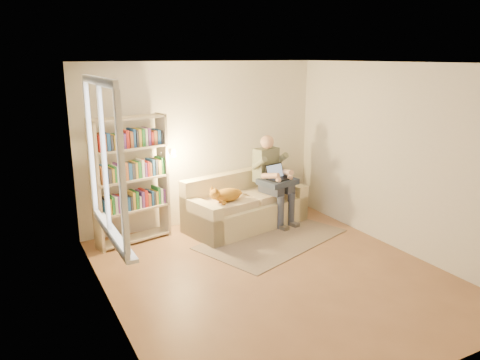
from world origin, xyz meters
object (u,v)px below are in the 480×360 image
sofa (245,207)px  laptop (277,175)px  cat (226,195)px  bookshelf (131,174)px  person (272,175)px

sofa → laptop: bearing=-32.0°
laptop → cat: bearing=170.5°
sofa → laptop: (0.50, -0.18, 0.52)m
sofa → cat: bearing=-165.3°
sofa → laptop: size_ratio=5.16×
laptop → bookshelf: size_ratio=0.22×
cat → bookshelf: bearing=152.0°
sofa → bookshelf: bearing=162.9°
person → laptop: size_ratio=3.53×
cat → person: bearing=-1.6°
laptop → sofa: bearing=148.0°
sofa → cat: (-0.44, -0.22, 0.34)m
sofa → bookshelf: 1.92m
cat → sofa: bearing=14.7°
person → laptop: 0.13m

